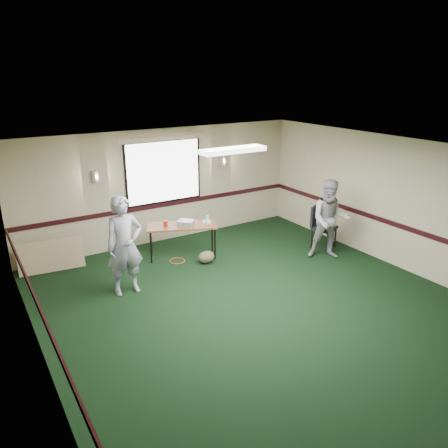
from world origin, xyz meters
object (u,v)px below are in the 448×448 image
folding_table (182,227)px  person_left (125,246)px  projector (186,223)px  conference_chair (321,223)px  person_right (330,220)px

folding_table → person_left: person_left is taller
projector → conference_chair: conference_chair is taller
conference_chair → person_right: size_ratio=0.57×
person_left → person_right: size_ratio=1.05×
projector → person_right: size_ratio=0.19×
conference_chair → person_left: size_ratio=0.54×
conference_chair → person_left: 4.63m
projector → person_right: person_right is taller
folding_table → conference_chair: 3.22m
conference_chair → person_right: bearing=-141.6°
person_right → person_left: bearing=-154.5°
projector → person_left: bearing=-105.3°
folding_table → conference_chair: bearing=1.7°
folding_table → person_right: 3.22m
folding_table → person_right: size_ratio=0.91×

